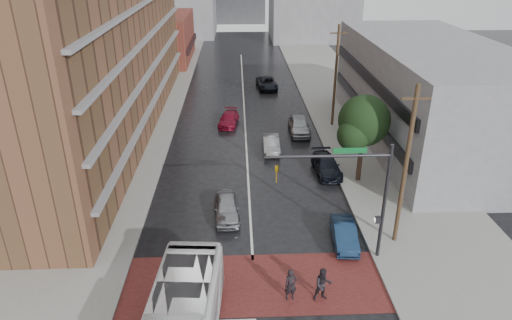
{
  "coord_description": "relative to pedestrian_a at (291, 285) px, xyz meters",
  "views": [
    {
      "loc": [
        -0.71,
        -18.95,
        16.58
      ],
      "look_at": [
        0.45,
        8.76,
        3.5
      ],
      "focal_mm": 32.0,
      "sensor_mm": 36.0,
      "label": 1
    }
  ],
  "objects": [
    {
      "name": "pedestrian_b",
      "position": [
        1.64,
        -0.1,
        0.05
      ],
      "size": [
        1.0,
        0.82,
        1.9
      ],
      "primitive_type": "imported",
      "rotation": [
        0.0,
        0.0,
        0.12
      ],
      "color": "black",
      "rests_on": "ground"
    },
    {
      "name": "car_travel_b",
      "position": [
        0.34,
        18.73,
        -0.23
      ],
      "size": [
        1.45,
        4.06,
        1.33
      ],
      "primitive_type": "imported",
      "rotation": [
        0.0,
        0.0,
        -0.01
      ],
      "color": "#9B9FA3",
      "rests_on": "ground"
    },
    {
      "name": "car_travel_c",
      "position": [
        -3.48,
        25.47,
        -0.28
      ],
      "size": [
        2.32,
        4.46,
        1.24
      ],
      "primitive_type": "imported",
      "rotation": [
        0.0,
        0.0,
        -0.14
      ],
      "color": "maroon",
      "rests_on": "ground"
    },
    {
      "name": "sidewalk_west",
      "position": [
        -13.33,
        25.75,
        -0.83
      ],
      "size": [
        9.0,
        90.0,
        0.15
      ],
      "primitive_type": "cube",
      "color": "gray",
      "rests_on": "ground"
    },
    {
      "name": "car_parked_near",
      "position": [
        3.82,
        4.75,
        -0.26
      ],
      "size": [
        1.6,
        3.95,
        1.27
      ],
      "primitive_type": "imported",
      "rotation": [
        0.0,
        0.0,
        -0.07
      ],
      "color": "#142A47",
      "rests_on": "ground"
    },
    {
      "name": "car_travel_a",
      "position": [
        -3.41,
        8.04,
        -0.2
      ],
      "size": [
        1.91,
        4.22,
        1.41
      ],
      "primitive_type": "imported",
      "rotation": [
        0.0,
        0.0,
        0.06
      ],
      "color": "#97989E",
      "rests_on": "ground"
    },
    {
      "name": "car_parked_mid",
      "position": [
        4.47,
        14.28,
        -0.23
      ],
      "size": [
        2.09,
        4.67,
        1.33
      ],
      "primitive_type": "imported",
      "rotation": [
        0.0,
        0.0,
        0.05
      ],
      "color": "black",
      "rests_on": "ground"
    },
    {
      "name": "sidewalk_east",
      "position": [
        9.67,
        25.75,
        -0.83
      ],
      "size": [
        9.0,
        90.0,
        0.15
      ],
      "primitive_type": "cube",
      "color": "gray",
      "rests_on": "ground"
    },
    {
      "name": "crosswalk",
      "position": [
        -1.83,
        1.25,
        -0.89
      ],
      "size": [
        14.0,
        5.0,
        0.02
      ],
      "primitive_type": "cube",
      "color": "maroon",
      "rests_on": "ground"
    },
    {
      "name": "car_parked_far",
      "position": [
        3.37,
        22.97,
        -0.09
      ],
      "size": [
        1.96,
        4.77,
        1.62
      ],
      "primitive_type": "imported",
      "rotation": [
        0.0,
        0.0,
        -0.01
      ],
      "color": "#989C9F",
      "rests_on": "ground"
    },
    {
      "name": "utility_pole_far",
      "position": [
        6.97,
        24.75,
        4.24
      ],
      "size": [
        1.6,
        0.26,
        10.0
      ],
      "color": "#473321",
      "rests_on": "ground"
    },
    {
      "name": "pedestrian_a",
      "position": [
        0.0,
        0.0,
        0.0
      ],
      "size": [
        0.73,
        0.55,
        1.8
      ],
      "primitive_type": "imported",
      "rotation": [
        0.0,
        0.0,
        0.2
      ],
      "color": "black",
      "rests_on": "ground"
    },
    {
      "name": "storefront_west",
      "position": [
        -13.83,
        54.75,
        2.6
      ],
      "size": [
        8.0,
        16.0,
        7.0
      ],
      "primitive_type": "cube",
      "color": "brown",
      "rests_on": "ground"
    },
    {
      "name": "utility_pole_near",
      "position": [
        6.97,
        4.75,
        4.24
      ],
      "size": [
        1.6,
        0.26,
        10.0
      ],
      "color": "#473321",
      "rests_on": "ground"
    },
    {
      "name": "ground",
      "position": [
        -1.83,
        0.75,
        -0.9
      ],
      "size": [
        160.0,
        160.0,
        0.0
      ],
      "primitive_type": "plane",
      "color": "black",
      "rests_on": "ground"
    },
    {
      "name": "building_east",
      "position": [
        14.67,
        20.75,
        3.6
      ],
      "size": [
        11.0,
        26.0,
        9.0
      ],
      "primitive_type": "cube",
      "color": "gray",
      "rests_on": "ground"
    },
    {
      "name": "suv_travel",
      "position": [
        1.21,
        38.35,
        -0.2
      ],
      "size": [
        2.76,
        5.23,
        1.4
      ],
      "primitive_type": "imported",
      "rotation": [
        0.0,
        0.0,
        0.09
      ],
      "color": "black",
      "rests_on": "ground"
    },
    {
      "name": "street_tree",
      "position": [
        6.69,
        12.79,
        3.83
      ],
      "size": [
        4.2,
        4.1,
        6.9
      ],
      "color": "#332319",
      "rests_on": "ground"
    },
    {
      "name": "signal_mast",
      "position": [
        4.02,
        3.25,
        3.83
      ],
      "size": [
        6.5,
        0.3,
        7.2
      ],
      "color": "#2D2D33",
      "rests_on": "ground"
    }
  ]
}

